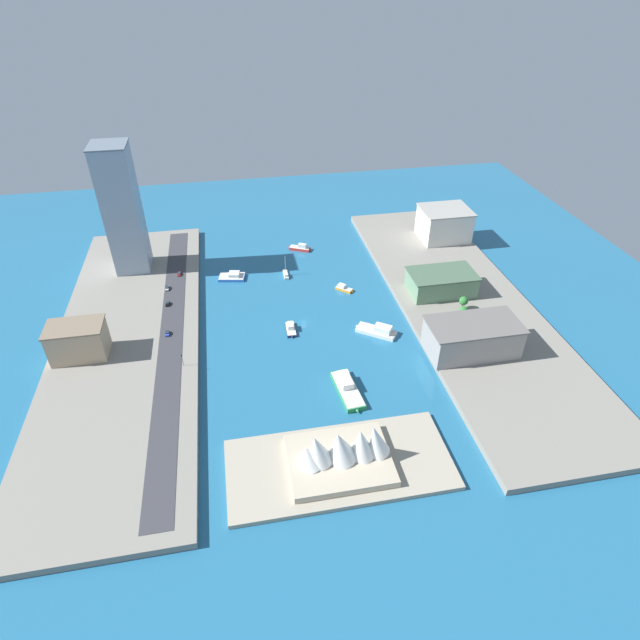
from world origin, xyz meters
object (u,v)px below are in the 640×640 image
Objects in this scene: terminal_long_green at (441,282)px; carpark_squat_concrete at (472,337)px; traffic_light_waterfront at (182,358)px; suv_black at (168,304)px; ferry_green_doubledeck at (347,388)px; tower_tall_glass at (122,210)px; hatchback_blue at (167,333)px; patrol_launch_navy at (291,328)px; sedan_silver at (167,288)px; opera_landmark at (340,451)px; ferry_white_commuter at (378,331)px; sailboat_small_white at (286,274)px; water_taxi_orange at (344,288)px; apartment_midrise_tan at (78,341)px; tugboat_red at (300,248)px; catamaran_blue at (232,276)px; hotel_broad_white at (444,224)px; pickup_red at (179,274)px.

terminal_long_green is 0.84× the size of carpark_squat_concrete.
suv_black is at bearing -79.63° from traffic_light_waterfront.
ferry_green_doubledeck is 4.25× the size of traffic_light_waterfront.
hatchback_blue is (-22.71, 74.60, -36.27)m from tower_tall_glass.
patrol_launch_navy is at bearing -157.30° from traffic_light_waterfront.
carpark_squat_concrete reaches higher than sedan_silver.
tower_tall_glass is 17.19× the size of suv_black.
opera_landmark is (81.60, 106.30, -1.05)m from terminal_long_green.
traffic_light_waterfront is at bearing 6.70° from ferry_white_commuter.
sailboat_small_white is 3.05× the size of suv_black.
tower_tall_glass is 193.79m from opera_landmark.
carpark_squat_concrete reaches higher than patrol_launch_navy.
patrol_launch_navy reaches higher than water_taxi_orange.
patrol_launch_navy is 55.99m from sailboat_small_white.
apartment_midrise_tan is (101.20, 5.44, 10.62)m from patrol_launch_navy.
water_taxi_orange is 0.68× the size of tugboat_red.
hatchback_blue is (34.87, 55.26, 2.94)m from catamaran_blue.
tower_tall_glass is at bearing -101.11° from apartment_midrise_tan.
hotel_broad_white reaches higher than ferry_white_commuter.
water_taxi_orange is 1.55× the size of traffic_light_waterfront.
opera_landmark is at bearing 93.99° from patrol_launch_navy.
water_taxi_orange is (-63.05, 25.31, -0.12)m from catamaran_blue.
ferry_white_commuter is at bearing 52.35° from hotel_broad_white.
hotel_broad_white is 7.31× the size of suv_black.
hatchback_blue reaches higher than tugboat_red.
pickup_red is (146.13, -46.50, -5.32)m from terminal_long_green.
sailboat_small_white is 0.51× the size of apartment_midrise_tan.
sedan_silver is (108.31, -58.62, 2.38)m from ferry_white_commuter.
traffic_light_waterfront is (58.41, 78.17, 6.60)m from sailboat_small_white.
pickup_red is 1.15× the size of suv_black.
catamaran_blue is 65.40m from hatchback_blue.
sailboat_small_white is (-32.09, 3.04, -0.27)m from catamaran_blue.
sedan_silver is at bearing -11.59° from terminal_long_green.
tugboat_red is at bearing -75.56° from ferry_white_commuter.
ferry_green_doubledeck is 115.14m from suv_black.
ferry_green_doubledeck is 46.51m from ferry_white_commuter.
tugboat_red is 92.04m from sedan_silver.
patrol_launch_navy is 2.13× the size of traffic_light_waterfront.
ferry_white_commuter is 106.97m from hatchback_blue.
ferry_green_doubledeck is at bearing 130.35° from sedan_silver.
apartment_midrise_tan reaches higher than catamaran_blue.
tower_tall_glass reaches higher than opera_landmark.
hotel_broad_white reaches higher than hatchback_blue.
carpark_squat_concrete is at bearing 117.22° from tugboat_red.
traffic_light_waterfront is at bearing 100.37° from suv_black.
traffic_light_waterfront is (-9.80, 53.54, 3.43)m from suv_black.
ferry_white_commuter is 115.21m from suv_black.
hatchback_blue is (-2.36, 44.12, 0.02)m from sedan_silver.
traffic_light_waterfront is (135.81, -14.10, -3.67)m from carpark_squat_concrete.
ferry_green_doubledeck is 0.37× the size of tower_tall_glass.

